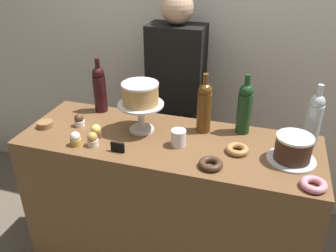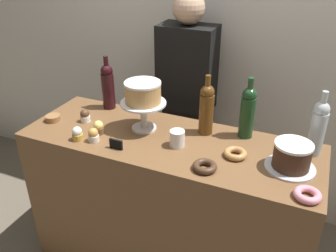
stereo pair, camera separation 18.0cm
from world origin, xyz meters
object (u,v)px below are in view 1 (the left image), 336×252
at_px(chocolate_round_cake, 293,148).
at_px(wine_bottle_amber, 204,107).
at_px(wine_bottle_green, 245,108).
at_px(donut_chocolate, 211,164).
at_px(wine_bottle_dark_red, 100,88).
at_px(cupcake_chocolate, 79,121).
at_px(cookie_stack, 45,124).
at_px(cupcake_vanilla, 76,139).
at_px(cupcake_lemon, 96,131).
at_px(price_sign_chalkboard, 118,147).
at_px(donut_pink, 314,185).
at_px(coffee_cup_ceramic, 179,138).
at_px(cake_stand_pedestal, 141,112).
at_px(donut_maple, 237,149).
at_px(barista_figure, 176,108).
at_px(white_layer_cake, 140,93).
at_px(cupcake_caramel, 93,139).
at_px(wine_bottle_clear, 314,119).

height_order(chocolate_round_cake, wine_bottle_amber, wine_bottle_amber).
xyz_separation_m(wine_bottle_green, donut_chocolate, (-0.10, -0.38, -0.13)).
distance_m(wine_bottle_dark_red, cupcake_chocolate, 0.25).
bearing_deg(cookie_stack, cupcake_vanilla, -24.76).
distance_m(wine_bottle_dark_red, cupcake_lemon, 0.34).
height_order(chocolate_round_cake, cupcake_chocolate, chocolate_round_cake).
bearing_deg(price_sign_chalkboard, cookie_stack, 166.51).
bearing_deg(cupcake_vanilla, price_sign_chalkboard, 0.72).
relative_size(chocolate_round_cake, donut_pink, 1.51).
xyz_separation_m(wine_bottle_green, coffee_cup_ceramic, (-0.29, -0.24, -0.10)).
xyz_separation_m(cake_stand_pedestal, cupcake_vanilla, (-0.26, -0.24, -0.07)).
distance_m(donut_maple, cookie_stack, 1.05).
bearing_deg(wine_bottle_dark_red, barista_figure, 46.88).
bearing_deg(cupcake_lemon, chocolate_round_cake, 4.29).
bearing_deg(donut_maple, price_sign_chalkboard, -163.26).
relative_size(cupcake_lemon, donut_maple, 0.66).
distance_m(wine_bottle_green, coffee_cup_ceramic, 0.39).
height_order(wine_bottle_amber, barista_figure, barista_figure).
distance_m(cake_stand_pedestal, cupcake_lemon, 0.26).
bearing_deg(donut_maple, cupcake_vanilla, -167.75).
distance_m(white_layer_cake, donut_pink, 0.93).
height_order(wine_bottle_green, barista_figure, barista_figure).
bearing_deg(donut_pink, cookie_stack, 174.48).
bearing_deg(cupcake_lemon, cupcake_vanilla, -122.01).
relative_size(donut_maple, donut_pink, 1.00).
height_order(donut_maple, barista_figure, barista_figure).
xyz_separation_m(chocolate_round_cake, cupcake_lemon, (-0.98, -0.07, -0.04)).
xyz_separation_m(donut_pink, coffee_cup_ceramic, (-0.63, 0.16, 0.03)).
bearing_deg(donut_maple, barista_figure, 128.29).
bearing_deg(cupcake_lemon, wine_bottle_dark_red, 112.00).
xyz_separation_m(chocolate_round_cake, price_sign_chalkboard, (-0.81, -0.17, -0.04)).
relative_size(chocolate_round_cake, cookie_stack, 2.02).
relative_size(cupcake_chocolate, donut_maple, 0.66).
bearing_deg(chocolate_round_cake, price_sign_chalkboard, -168.09).
height_order(wine_bottle_amber, wine_bottle_green, same).
bearing_deg(wine_bottle_green, cupcake_lemon, -158.43).
height_order(white_layer_cake, chocolate_round_cake, white_layer_cake).
bearing_deg(barista_figure, cake_stand_pedestal, -94.07).
distance_m(cupcake_lemon, cookie_stack, 0.32).
relative_size(white_layer_cake, cupcake_caramel, 2.59).
bearing_deg(barista_figure, coffee_cup_ceramic, -73.00).
height_order(cupcake_chocolate, donut_pink, cupcake_chocolate).
distance_m(cupcake_lemon, donut_maple, 0.73).
bearing_deg(barista_figure, wine_bottle_clear, -28.12).
distance_m(wine_bottle_dark_red, barista_figure, 0.58).
height_order(cupcake_caramel, donut_chocolate, cupcake_caramel).
height_order(donut_chocolate, barista_figure, barista_figure).
relative_size(chocolate_round_cake, coffee_cup_ceramic, 1.99).
bearing_deg(wine_bottle_amber, wine_bottle_green, 13.74).
xyz_separation_m(wine_bottle_clear, cupcake_lemon, (-1.06, -0.25, -0.11)).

